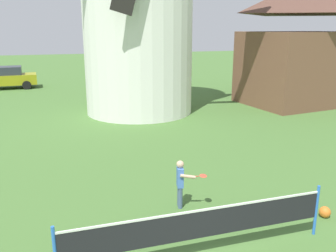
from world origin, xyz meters
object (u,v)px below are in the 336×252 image
tennis_net (200,224)px  chapel (302,45)px  player_far (181,181)px  stray_ball (325,212)px  parked_car_mustard (4,77)px

tennis_net → chapel: chapel is taller
player_far → stray_ball: player_far is taller
parked_car_mustard → chapel: size_ratio=0.59×
stray_ball → chapel: bearing=56.1°
tennis_net → chapel: bearing=47.4°
stray_ball → parked_car_mustard: 23.67m
stray_ball → chapel: size_ratio=0.03×
parked_car_mustard → tennis_net: bearing=-75.4°
stray_ball → parked_car_mustard: parked_car_mustard is taller
stray_ball → chapel: (7.60, 11.32, 3.15)m
stray_ball → parked_car_mustard: (-9.12, 21.83, 0.68)m
player_far → stray_ball: size_ratio=4.59×
tennis_net → parked_car_mustard: size_ratio=1.17×
stray_ball → chapel: 13.99m
player_far → chapel: size_ratio=0.16×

